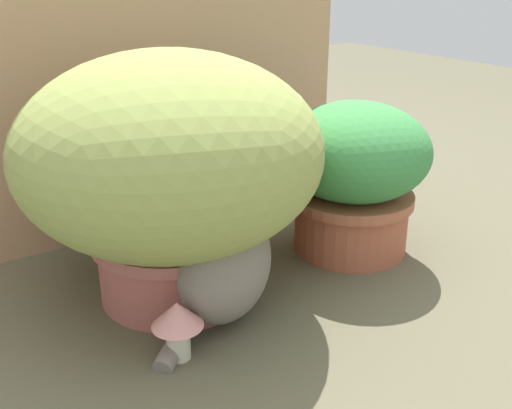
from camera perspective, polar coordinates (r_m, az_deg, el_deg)
The scene contains 6 objects.
ground_plane at distance 1.22m, azimuth -2.61°, elevation -9.82°, with size 6.00×6.00×0.00m, color brown.
cardboard_backdrop at distance 1.48m, azimuth -12.21°, elevation 14.54°, with size 1.20×0.03×0.93m, color tan.
grass_planter at distance 1.18m, azimuth -8.03°, elevation 3.77°, with size 0.59×0.59×0.50m.
leafy_planter at distance 1.41m, azimuth 9.14°, elevation 3.00°, with size 0.34×0.34×0.35m.
cat at distance 1.17m, azimuth -2.74°, elevation -4.63°, with size 0.36×0.30×0.32m.
mushroom_ornament_pink at distance 1.06m, azimuth -7.37°, elevation -10.74°, with size 0.09×0.09×0.11m.
Camera 1 is at (-0.53, -0.90, 0.65)m, focal length 42.70 mm.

